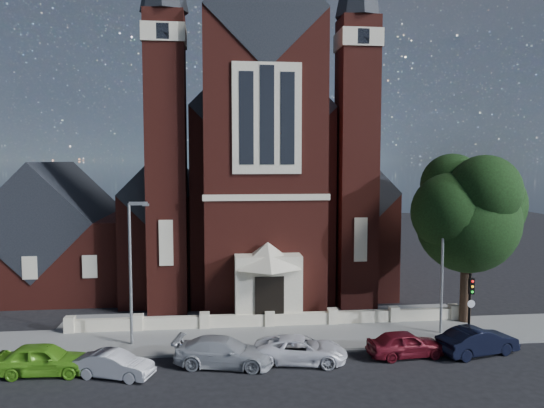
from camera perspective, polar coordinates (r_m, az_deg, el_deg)
The scene contains 16 objects.
ground at distance 41.99m, azimuth -1.50°, elevation -9.57°, with size 120.00×120.00×0.00m, color black.
pavement_strip at distance 31.97m, azimuth 0.11°, elevation -14.19°, with size 60.00×5.00×0.12m, color gray.
forecourt_paving at distance 35.76m, azimuth -0.62°, elevation -12.13°, with size 26.00×3.00×0.14m, color gray.
forecourt_wall at distance 33.86m, azimuth -0.28°, elevation -13.10°, with size 24.00×0.40×0.90m, color beige.
church at distance 48.67m, azimuth -2.29°, elevation 2.15°, with size 20.01×34.90×29.20m.
parish_hall at distance 45.80m, azimuth -22.26°, elevation -3.61°, with size 12.00×12.20×10.24m.
street_tree at distance 35.26m, azimuth 20.68°, elevation -1.12°, with size 6.40×6.60×10.70m.
street_lamp_left at distance 30.46m, azimuth -14.83°, elevation -6.34°, with size 1.16×0.22×8.09m.
street_lamp_right at distance 32.98m, azimuth 18.00°, elevation -5.58°, with size 1.16×0.22×8.09m.
traffic_signal at distance 32.39m, azimuth 20.56°, elevation -9.48°, with size 0.28×0.42×4.00m.
car_lime_van at distance 28.94m, azimuth -23.36°, elevation -15.06°, with size 1.78×4.43×1.51m, color #60AD22.
car_silver_a at distance 27.50m, azimuth -16.58°, elevation -16.23°, with size 1.31×3.75×1.24m, color #A6A7AD.
car_silver_b at distance 27.81m, azimuth -5.21°, elevation -15.58°, with size 2.03×4.99×1.45m, color #A7ABAF.
car_white_suv at distance 28.23m, azimuth 3.10°, elevation -15.37°, with size 2.21×4.79×1.33m, color white.
car_dark_red at distance 29.76m, azimuth 14.17°, elevation -14.38°, with size 1.64×4.08×1.39m, color maroon.
car_navy at distance 31.20m, azimuth 21.24°, elevation -13.59°, with size 1.55×4.44×1.46m, color black.
Camera 1 is at (-3.34, -25.56, 10.35)m, focal length 35.00 mm.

